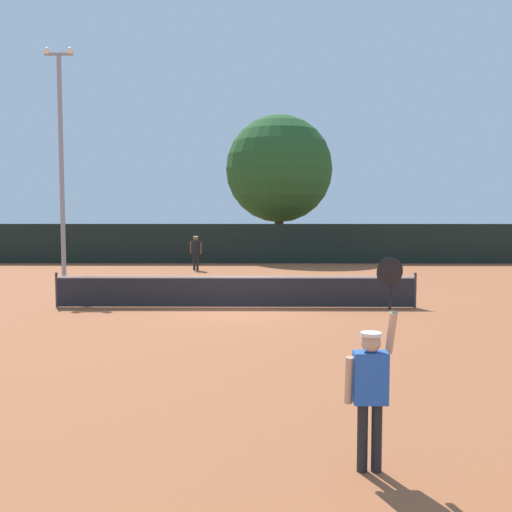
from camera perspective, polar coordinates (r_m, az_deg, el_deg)
The scene contains 10 objects.
ground_plane at distance 18.15m, azimuth -1.98°, elevation -4.97°, with size 120.00×120.00×0.00m, color #9E5633.
tennis_net at distance 18.07m, azimuth -1.99°, elevation -3.37°, with size 11.02×0.08×1.07m.
perimeter_fence at distance 33.32m, azimuth -0.88°, elevation 1.20°, with size 31.55×0.12×2.22m, color black.
player_serving at distance 6.89m, azimuth 11.03°, elevation -11.61°, with size 0.68×0.39×2.43m.
player_receiving at distance 29.48m, azimuth -5.82°, elevation 0.63°, with size 0.57×0.25×1.70m.
tennis_ball at distance 20.09m, azimuth -7.78°, elevation -4.01°, with size 0.07×0.07×0.07m, color #CCE033.
light_pole at distance 24.91m, azimuth -18.25°, elevation 9.41°, with size 1.18×0.28×9.31m.
large_tree at distance 36.78m, azimuth 2.24°, elevation 8.35°, with size 6.56×6.56×8.80m.
parked_car_near at distance 40.27m, azimuth 8.95°, elevation 1.21°, with size 2.08×4.28×1.69m.
parked_car_mid at distance 40.50m, azimuth 13.06°, elevation 1.17°, with size 1.94×4.22×1.69m.
Camera 1 is at (0.76, -17.89, 2.94)m, focal length 41.55 mm.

